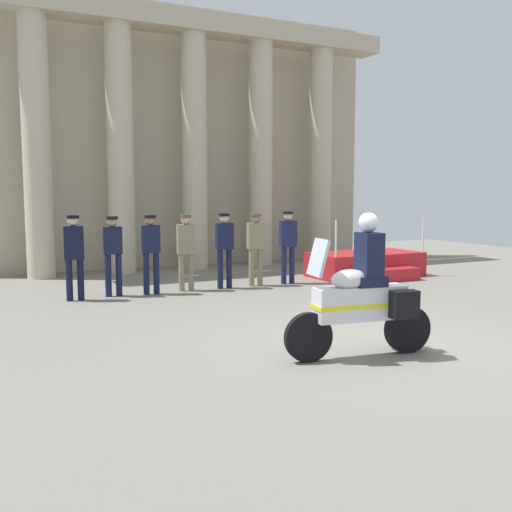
# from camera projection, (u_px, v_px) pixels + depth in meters

# --- Properties ---
(ground_plane) EXTENTS (28.00, 28.00, 0.00)m
(ground_plane) POSITION_uv_depth(u_px,v_px,m) (378.00, 344.00, 8.30)
(ground_plane) COLOR gray
(colonnade_backdrop) EXTENTS (12.10, 1.55, 7.48)m
(colonnade_backdrop) POSITION_uv_depth(u_px,v_px,m) (188.00, 131.00, 16.69)
(colonnade_backdrop) COLOR #B6AB91
(colonnade_backdrop) RESTS_ON ground_plane
(reviewing_stand) EXTENTS (2.86, 1.92, 1.52)m
(reviewing_stand) POSITION_uv_depth(u_px,v_px,m) (367.00, 265.00, 14.97)
(reviewing_stand) COLOR #B21E23
(reviewing_stand) RESTS_ON ground_plane
(officer_in_row_0) EXTENTS (0.41, 0.27, 1.71)m
(officer_in_row_0) POSITION_uv_depth(u_px,v_px,m) (74.00, 251.00, 11.54)
(officer_in_row_0) COLOR black
(officer_in_row_0) RESTS_ON ground_plane
(officer_in_row_1) EXTENTS (0.41, 0.27, 1.67)m
(officer_in_row_1) POSITION_uv_depth(u_px,v_px,m) (113.00, 249.00, 12.03)
(officer_in_row_1) COLOR #141938
(officer_in_row_1) RESTS_ON ground_plane
(officer_in_row_2) EXTENTS (0.41, 0.27, 1.69)m
(officer_in_row_2) POSITION_uv_depth(u_px,v_px,m) (151.00, 248.00, 12.27)
(officer_in_row_2) COLOR #141938
(officer_in_row_2) RESTS_ON ground_plane
(officer_in_row_3) EXTENTS (0.41, 0.27, 1.68)m
(officer_in_row_3) POSITION_uv_depth(u_px,v_px,m) (186.00, 246.00, 12.72)
(officer_in_row_3) COLOR #847A5B
(officer_in_row_3) RESTS_ON ground_plane
(officer_in_row_4) EXTENTS (0.41, 0.27, 1.69)m
(officer_in_row_4) POSITION_uv_depth(u_px,v_px,m) (225.00, 244.00, 13.03)
(officer_in_row_4) COLOR #141938
(officer_in_row_4) RESTS_ON ground_plane
(officer_in_row_5) EXTENTS (0.41, 0.27, 1.68)m
(officer_in_row_5) POSITION_uv_depth(u_px,v_px,m) (256.00, 243.00, 13.40)
(officer_in_row_5) COLOR #847A5B
(officer_in_row_5) RESTS_ON ground_plane
(officer_in_row_6) EXTENTS (0.41, 0.27, 1.72)m
(officer_in_row_6) POSITION_uv_depth(u_px,v_px,m) (288.00, 241.00, 13.72)
(officer_in_row_6) COLOR #191E42
(officer_in_row_6) RESTS_ON ground_plane
(motorcycle_with_rider) EXTENTS (2.09, 0.74, 1.90)m
(motorcycle_with_rider) POSITION_uv_depth(u_px,v_px,m) (365.00, 297.00, 7.58)
(motorcycle_with_rider) COLOR black
(motorcycle_with_rider) RESTS_ON ground_plane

